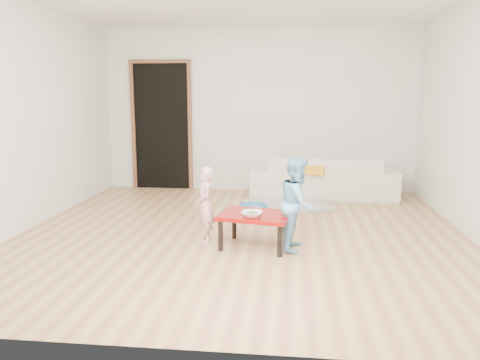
% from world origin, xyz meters
% --- Properties ---
extents(floor, '(5.00, 5.00, 0.01)m').
position_xyz_m(floor, '(0.00, 0.00, 0.00)').
color(floor, '#AC6B49').
rests_on(floor, ground).
extents(back_wall, '(5.00, 0.02, 2.60)m').
position_xyz_m(back_wall, '(0.00, 2.50, 1.30)').
color(back_wall, white).
rests_on(back_wall, floor).
extents(left_wall, '(0.02, 5.00, 2.60)m').
position_xyz_m(left_wall, '(-2.50, 0.00, 1.30)').
color(left_wall, white).
rests_on(left_wall, floor).
extents(doorway, '(1.02, 0.08, 2.11)m').
position_xyz_m(doorway, '(-1.60, 2.48, 1.02)').
color(doorway, brown).
rests_on(doorway, back_wall).
extents(sofa, '(2.20, 0.92, 0.64)m').
position_xyz_m(sofa, '(1.03, 2.05, 0.32)').
color(sofa, silver).
rests_on(sofa, floor).
extents(cushion, '(0.55, 0.51, 0.12)m').
position_xyz_m(cushion, '(0.82, 1.79, 0.48)').
color(cushion, orange).
rests_on(cushion, sofa).
extents(red_table, '(0.80, 0.66, 0.35)m').
position_xyz_m(red_table, '(0.19, -0.47, 0.18)').
color(red_table, '#8C0A07').
rests_on(red_table, floor).
extents(bowl, '(0.21, 0.21, 0.05)m').
position_xyz_m(bowl, '(0.16, -0.59, 0.38)').
color(bowl, white).
rests_on(bowl, red_table).
extents(broccoli, '(0.12, 0.12, 0.06)m').
position_xyz_m(broccoli, '(0.16, -0.59, 0.38)').
color(broccoli, '#2D5919').
rests_on(broccoli, red_table).
extents(child_pink, '(0.28, 0.34, 0.80)m').
position_xyz_m(child_pink, '(-0.36, -0.34, 0.40)').
color(child_pink, '#ED6C80').
rests_on(child_pink, floor).
extents(child_blue, '(0.41, 0.50, 0.94)m').
position_xyz_m(child_blue, '(0.62, -0.47, 0.47)').
color(child_blue, '#60B2E0').
rests_on(child_blue, floor).
extents(basin, '(0.38, 0.38, 0.12)m').
position_xyz_m(basin, '(0.05, 0.90, 0.06)').
color(basin, teal).
rests_on(basin, floor).
extents(blanket, '(1.38, 1.28, 0.06)m').
position_xyz_m(blanket, '(0.50, 1.29, 0.03)').
color(blanket, '#B6B3A1').
rests_on(blanket, floor).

